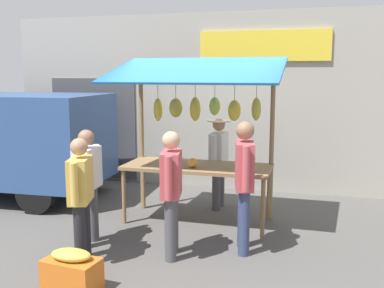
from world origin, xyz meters
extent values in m
plane|color=#514F4C|center=(0.00, 0.00, 0.00)|extent=(40.00, 40.00, 0.00)
cube|color=#9E998E|center=(0.00, -2.20, 1.70)|extent=(9.00, 0.25, 3.40)
cube|color=yellow|center=(-0.71, -2.06, 2.75)|extent=(2.40, 0.06, 0.56)
cube|color=#47474C|center=(2.83, -2.07, 1.10)|extent=(1.90, 0.04, 2.10)
cube|color=olive|center=(0.00, 0.00, 0.85)|extent=(2.20, 0.90, 0.05)
cylinder|color=olive|center=(1.04, 0.39, 0.41)|extent=(0.06, 0.06, 0.83)
cylinder|color=olive|center=(-1.04, 0.39, 0.41)|extent=(0.06, 0.06, 0.83)
cylinder|color=olive|center=(1.04, -0.39, 0.41)|extent=(0.06, 0.06, 0.83)
cylinder|color=olive|center=(-1.04, -0.39, 0.41)|extent=(0.06, 0.06, 0.83)
cylinder|color=olive|center=(1.06, -0.40, 1.18)|extent=(0.07, 0.07, 2.35)
cylinder|color=olive|center=(-1.06, -0.40, 1.18)|extent=(0.07, 0.07, 2.35)
cylinder|color=olive|center=(0.00, -0.40, 2.15)|extent=(2.12, 0.06, 0.06)
cube|color=#19518C|center=(0.00, 0.15, 2.30)|extent=(2.50, 1.46, 0.39)
cylinder|color=brown|center=(-0.82, -0.39, 2.02)|extent=(0.01, 0.01, 0.26)
ellipsoid|color=gold|center=(-0.82, -0.39, 1.72)|extent=(0.19, 0.21, 0.35)
cylinder|color=brown|center=(-0.48, -0.42, 2.00)|extent=(0.01, 0.01, 0.30)
ellipsoid|color=yellow|center=(-0.48, -0.42, 1.68)|extent=(0.27, 0.27, 0.33)
cylinder|color=brown|center=(-0.17, -0.38, 2.02)|extent=(0.01, 0.01, 0.26)
ellipsoid|color=#B2CC4C|center=(-0.17, -0.38, 1.75)|extent=(0.18, 0.22, 0.28)
cylinder|color=brown|center=(0.13, -0.35, 2.02)|extent=(0.01, 0.01, 0.26)
ellipsoid|color=yellow|center=(0.13, -0.35, 1.70)|extent=(0.23, 0.25, 0.38)
cylinder|color=brown|center=(0.47, -0.40, 2.01)|extent=(0.01, 0.01, 0.29)
ellipsoid|color=gold|center=(0.47, -0.40, 1.71)|extent=(0.26, 0.23, 0.31)
cylinder|color=brown|center=(0.77, -0.40, 2.00)|extent=(0.01, 0.01, 0.29)
ellipsoid|color=yellow|center=(0.77, -0.40, 1.67)|extent=(0.21, 0.23, 0.37)
ellipsoid|color=gold|center=(0.33, 0.24, 0.93)|extent=(0.21, 0.21, 0.10)
ellipsoid|color=orange|center=(0.03, 0.18, 0.95)|extent=(0.15, 0.22, 0.14)
cylinder|color=#4C4C51|center=(-0.17, -0.87, 0.38)|extent=(0.14, 0.14, 0.75)
cylinder|color=#4C4C51|center=(-0.16, -0.63, 0.38)|extent=(0.14, 0.14, 0.75)
cube|color=silver|center=(-0.16, -0.75, 1.02)|extent=(0.24, 0.47, 0.53)
cylinder|color=silver|center=(-0.18, -1.04, 1.04)|extent=(0.09, 0.09, 0.49)
cylinder|color=silver|center=(-0.15, -0.46, 1.04)|extent=(0.09, 0.09, 0.49)
sphere|color=#A87A5B|center=(-0.16, -0.75, 1.42)|extent=(0.21, 0.21, 0.21)
cylinder|color=beige|center=(-0.16, -0.75, 1.48)|extent=(0.39, 0.39, 0.02)
cylinder|color=navy|center=(-0.89, 1.08, 0.41)|extent=(0.14, 0.14, 0.83)
cylinder|color=navy|center=(-0.83, 0.81, 0.41)|extent=(0.14, 0.14, 0.83)
cube|color=#BF4C51|center=(-0.86, 0.95, 1.12)|extent=(0.32, 0.53, 0.59)
cylinder|color=#BF4C51|center=(-0.93, 1.25, 1.14)|extent=(0.09, 0.09, 0.54)
cylinder|color=#BF4C51|center=(-0.80, 0.64, 1.14)|extent=(0.09, 0.09, 0.54)
sphere|color=#8C664C|center=(-0.86, 0.95, 1.56)|extent=(0.23, 0.23, 0.23)
cylinder|color=#232328|center=(0.91, 1.90, 0.37)|extent=(0.14, 0.14, 0.74)
cylinder|color=#232328|center=(0.98, 1.67, 0.37)|extent=(0.14, 0.14, 0.74)
cube|color=gold|center=(0.95, 1.79, 1.01)|extent=(0.34, 0.49, 0.53)
cylinder|color=gold|center=(0.86, 2.06, 1.03)|extent=(0.09, 0.09, 0.49)
cylinder|color=gold|center=(1.03, 1.51, 1.03)|extent=(0.09, 0.09, 0.49)
sphere|color=#A87A5B|center=(0.95, 1.79, 1.40)|extent=(0.20, 0.20, 0.20)
cylinder|color=#4C4C51|center=(-0.07, 1.49, 0.39)|extent=(0.14, 0.14, 0.78)
cylinder|color=#4C4C51|center=(-0.02, 1.24, 0.39)|extent=(0.14, 0.14, 0.78)
cube|color=#BF4C51|center=(-0.04, 1.37, 1.05)|extent=(0.31, 0.50, 0.55)
cylinder|color=#BF4C51|center=(-0.10, 1.65, 1.07)|extent=(0.09, 0.09, 0.51)
cylinder|color=#BF4C51|center=(0.02, 1.08, 1.07)|extent=(0.09, 0.09, 0.51)
sphere|color=tan|center=(-0.04, 1.37, 1.46)|extent=(0.21, 0.21, 0.21)
cylinder|color=#4C4C51|center=(1.13, 1.40, 0.38)|extent=(0.14, 0.14, 0.76)
cylinder|color=#4C4C51|center=(1.15, 1.14, 0.38)|extent=(0.14, 0.14, 0.76)
cube|color=silver|center=(1.14, 1.27, 1.03)|extent=(0.25, 0.47, 0.54)
cylinder|color=silver|center=(1.12, 1.56, 1.05)|extent=(0.09, 0.09, 0.49)
cylinder|color=silver|center=(1.16, 0.98, 1.05)|extent=(0.09, 0.09, 0.49)
sphere|color=#8C664C|center=(1.14, 1.27, 1.43)|extent=(0.21, 0.21, 0.21)
cylinder|color=black|center=(2.62, 0.33, 0.33)|extent=(0.67, 0.21, 0.66)
cylinder|color=black|center=(2.70, -1.33, 0.33)|extent=(0.67, 0.21, 0.66)
cube|color=#D1661E|center=(0.69, 2.46, 0.17)|extent=(0.61, 0.40, 0.34)
ellipsoid|color=gold|center=(0.69, 2.46, 0.39)|extent=(0.44, 0.25, 0.12)
camera|label=1|loc=(-1.70, 6.29, 2.25)|focal=41.32mm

